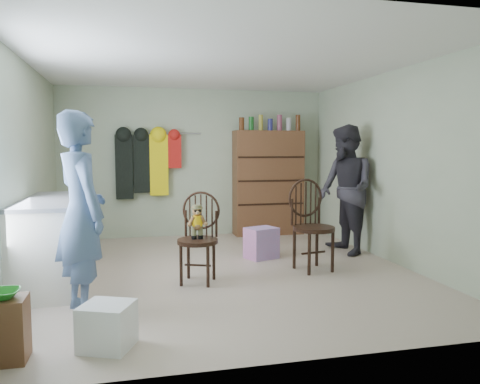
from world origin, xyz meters
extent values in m
plane|color=#C1AF9C|center=(0.00, 0.00, 0.00)|extent=(5.00, 5.00, 0.00)
plane|color=#B2BE9F|center=(0.00, 2.50, 1.25)|extent=(4.50, 0.00, 4.50)
plane|color=#B2BE9F|center=(-2.25, 0.00, 1.25)|extent=(0.00, 5.00, 5.00)
plane|color=#B2BE9F|center=(2.25, 0.00, 1.25)|extent=(0.00, 5.00, 5.00)
plane|color=white|center=(0.00, 0.00, 2.50)|extent=(5.00, 5.00, 0.00)
cube|color=silver|center=(-1.95, 0.00, 0.45)|extent=(0.60, 1.80, 0.90)
cube|color=slate|center=(-1.95, 0.00, 0.92)|extent=(0.64, 1.86, 0.04)
cylinder|color=#99999E|center=(-1.64, -0.45, 0.54)|extent=(0.02, 0.02, 0.14)
cylinder|color=#99999E|center=(-1.64, 0.45, 0.54)|extent=(0.02, 0.02, 0.14)
cube|color=brown|center=(-1.98, -2.02, 0.23)|extent=(0.32, 0.27, 0.45)
imported|color=green|center=(-1.98, -2.02, 0.48)|extent=(0.24, 0.24, 0.06)
cube|color=white|center=(-1.28, -1.96, 0.17)|extent=(0.46, 0.45, 0.34)
cylinder|color=black|center=(-0.38, -0.41, 0.47)|extent=(0.58, 0.58, 0.04)
cylinder|color=black|center=(-0.57, -0.49, 0.22)|extent=(0.04, 0.04, 0.45)
cylinder|color=black|center=(-0.29, -0.60, 0.22)|extent=(0.04, 0.04, 0.45)
cylinder|color=black|center=(-0.46, -0.21, 0.22)|extent=(0.04, 0.04, 0.45)
cylinder|color=black|center=(-0.18, -0.32, 0.22)|extent=(0.04, 0.04, 0.45)
torus|color=black|center=(-0.31, -0.24, 0.79)|extent=(0.42, 0.19, 0.44)
cylinder|color=black|center=(-0.48, -0.19, 0.64)|extent=(0.03, 0.03, 0.30)
cylinder|color=black|center=(-0.15, -0.32, 0.64)|extent=(0.03, 0.03, 0.30)
cylinder|color=yellow|center=(-0.38, -0.39, 0.69)|extent=(0.12, 0.12, 0.11)
cylinder|color=#475128|center=(-0.38, -0.39, 0.58)|extent=(0.07, 0.07, 0.18)
sphere|color=#9E7042|center=(-0.38, -0.39, 0.80)|extent=(0.11, 0.11, 0.11)
cylinder|color=#475128|center=(-0.38, -0.39, 0.85)|extent=(0.10, 0.10, 0.04)
cube|color=black|center=(-0.38, -0.44, 0.81)|extent=(0.08, 0.01, 0.02)
cylinder|color=black|center=(1.08, -0.20, 0.52)|extent=(0.58, 0.58, 0.05)
cylinder|color=black|center=(0.95, -0.40, 0.25)|extent=(0.04, 0.04, 0.50)
cylinder|color=black|center=(1.27, -0.34, 0.25)|extent=(0.04, 0.04, 0.50)
cylinder|color=black|center=(0.88, -0.06, 0.25)|extent=(0.04, 0.04, 0.50)
cylinder|color=black|center=(1.21, 0.00, 0.25)|extent=(0.04, 0.04, 0.50)
torus|color=black|center=(1.04, -0.01, 0.88)|extent=(0.48, 0.12, 0.48)
cylinder|color=black|center=(0.85, -0.06, 0.71)|extent=(0.03, 0.03, 0.33)
cylinder|color=black|center=(1.24, 0.02, 0.71)|extent=(0.03, 0.03, 0.33)
cube|color=pink|center=(0.64, 0.56, 0.21)|extent=(0.48, 0.43, 0.42)
imported|color=slate|center=(-1.53, -1.10, 0.91)|extent=(0.68, 0.79, 1.83)
imported|color=#2D2B33|center=(1.87, 0.57, 0.92)|extent=(0.73, 0.92, 1.83)
cube|color=brown|center=(1.25, 2.30, 0.90)|extent=(1.20, 0.38, 1.80)
cube|color=black|center=(1.25, 2.11, 0.55)|extent=(1.16, 0.02, 0.03)
cube|color=black|center=(1.25, 2.11, 0.95)|extent=(1.16, 0.02, 0.03)
cube|color=black|center=(1.25, 2.11, 1.35)|extent=(1.16, 0.02, 0.03)
cylinder|color=#592D14|center=(0.75, 2.20, 1.91)|extent=(0.09, 0.09, 0.21)
cylinder|color=#19591E|center=(0.92, 2.20, 1.91)|extent=(0.09, 0.09, 0.23)
cylinder|color=#A59933|center=(1.08, 2.20, 1.93)|extent=(0.07, 0.07, 0.26)
cylinder|color=navy|center=(1.25, 2.20, 1.90)|extent=(0.09, 0.09, 0.20)
cylinder|color=#8C3F59|center=(1.42, 2.20, 1.93)|extent=(0.08, 0.08, 0.27)
cylinder|color=#B2B2B7|center=(1.58, 2.20, 1.91)|extent=(0.09, 0.09, 0.21)
cylinder|color=#592D14|center=(1.75, 2.20, 1.94)|extent=(0.08, 0.08, 0.27)
cylinder|color=#99999E|center=(-0.40, 2.44, 1.75)|extent=(1.00, 0.02, 0.02)
cube|color=black|center=(-1.18, 2.38, 1.19)|extent=(0.28, 0.10, 1.05)
cube|color=black|center=(-0.90, 2.38, 1.25)|extent=(0.26, 0.10, 0.95)
cube|color=yellow|center=(-0.62, 2.38, 1.22)|extent=(0.30, 0.10, 1.00)
cube|color=red|center=(-0.36, 2.38, 1.44)|extent=(0.22, 0.10, 0.55)
camera|label=1|loc=(-1.09, -5.48, 1.49)|focal=35.00mm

